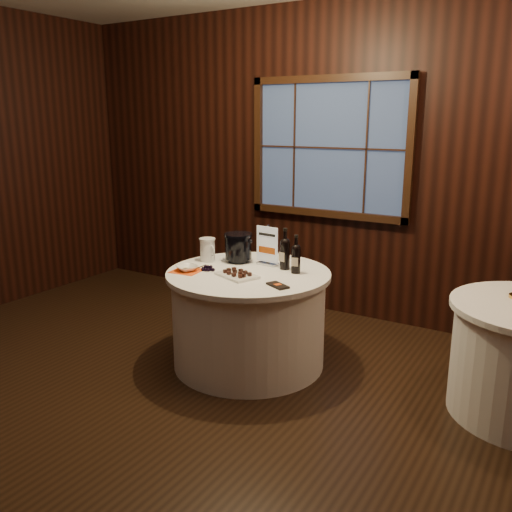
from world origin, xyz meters
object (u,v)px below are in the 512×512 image
Objects in this scene: sign_stand at (268,251)px; port_bottle_left at (285,251)px; ice_bucket at (238,247)px; port_bottle_right at (296,257)px; cracker_bowl at (187,268)px; main_table at (249,318)px; chocolate_plate at (237,274)px; grape_bunch at (207,268)px; chocolate_box at (278,285)px; glass_pitcher at (208,250)px.

sign_stand is 1.00× the size of port_bottle_left.
port_bottle_right is at bearing -4.97° from ice_bucket.
port_bottle_right reaches higher than cracker_bowl.
sign_stand is at bearing 83.71° from main_table.
chocolate_plate and cracker_bowl have the same top height.
cracker_bowl is at bearing -150.26° from main_table.
chocolate_plate is 0.42m from cracker_bowl.
grape_bunch is (-0.28, 0.01, 0.00)m from chocolate_plate.
chocolate_box is at bearing -5.21° from grape_bunch.
ice_bucket is 1.33× the size of grape_bunch.
port_bottle_right is 1.55× the size of glass_pitcher.
port_bottle_right is at bearing 27.92° from cracker_bowl.
port_bottle_left reaches higher than grape_bunch.
main_table is 0.43m from chocolate_plate.
cracker_bowl is (-0.14, -0.08, 0.00)m from grape_bunch.
port_bottle_right is at bearing 44.15° from chocolate_plate.
port_bottle_left is at bearing 143.41° from port_bottle_right.
ice_bucket is 1.24× the size of glass_pitcher.
port_bottle_left is 0.68m from glass_pitcher.
port_bottle_right is at bearing 124.26° from chocolate_box.
ice_bucket is at bearing 171.68° from chocolate_box.
sign_stand is at bearing 39.38° from glass_pitcher.
chocolate_plate is at bearing -89.56° from main_table.
glass_pitcher is 1.19× the size of cracker_bowl.
glass_pitcher is (-0.84, 0.31, 0.09)m from chocolate_box.
main_table is at bearing 10.36° from glass_pitcher.
sign_stand is 1.70× the size of glass_pitcher.
ice_bucket is at bearing 67.10° from cracker_bowl.
chocolate_plate is at bearing -148.92° from port_bottle_right.
cracker_bowl is (0.04, -0.33, -0.07)m from glass_pitcher.
ice_bucket is at bearing 122.00° from chocolate_plate.
grape_bunch is (-0.31, -0.40, -0.09)m from sign_stand.
cracker_bowl is (-0.80, -0.02, 0.02)m from chocolate_box.
glass_pitcher is (-0.79, -0.06, -0.03)m from port_bottle_right.
sign_stand reaches higher than glass_pitcher.
cracker_bowl is at bearing -132.18° from port_bottle_left.
sign_stand is 1.83× the size of grape_bunch.
cracker_bowl is (-0.42, -0.08, 0.01)m from chocolate_plate.
chocolate_plate reaches higher than chocolate_box.
port_bottle_right is 1.25× the size of ice_bucket.
ice_bucket is (-0.56, 0.05, -0.00)m from port_bottle_right.
ice_bucket reaches higher than glass_pitcher.
glass_pitcher reaches higher than main_table.
main_table is 4.28× the size of port_bottle_right.
chocolate_plate is at bearing 10.36° from cracker_bowl.
chocolate_plate is at bearing -161.76° from chocolate_box.
sign_stand is at bearing 150.40° from port_bottle_right.
cracker_bowl is at bearing -148.47° from grape_bunch.
chocolate_plate is (-0.20, -0.37, -0.12)m from port_bottle_left.
chocolate_box is 1.09× the size of cracker_bowl.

